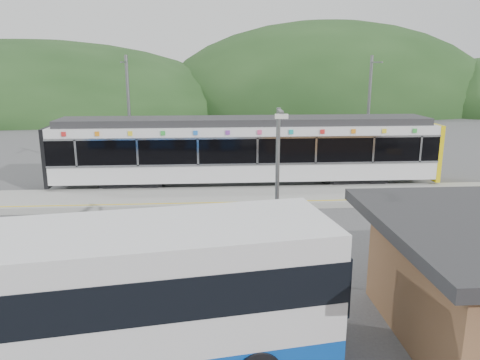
{
  "coord_description": "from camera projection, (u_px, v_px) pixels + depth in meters",
  "views": [
    {
      "loc": [
        -2.52,
        -18.64,
        6.46
      ],
      "look_at": [
        -1.16,
        1.0,
        1.6
      ],
      "focal_mm": 35.0,
      "sensor_mm": 36.0,
      "label": 1
    }
  ],
  "objects": [
    {
      "name": "lamp_post",
      "position": [
        278.0,
        181.0,
        13.66
      ],
      "size": [
        0.36,
        0.95,
        5.28
      ],
      "rotation": [
        0.0,
        0.0,
        -0.05
      ],
      "color": "slate",
      "rests_on": "ground"
    },
    {
      "name": "catenary_mast_east",
      "position": [
        369.0,
        114.0,
        27.66
      ],
      "size": [
        0.18,
        1.8,
        7.0
      ],
      "color": "slate",
      "rests_on": "ground"
    },
    {
      "name": "train",
      "position": [
        246.0,
        149.0,
        25.05
      ],
      "size": [
        20.44,
        3.01,
        3.74
      ],
      "color": "black",
      "rests_on": "ground"
    },
    {
      "name": "yellow_line",
      "position": [
        263.0,
        202.0,
        21.64
      ],
      "size": [
        26.0,
        0.1,
        0.01
      ],
      "primitive_type": "cube",
      "color": "yellow",
      "rests_on": "platform"
    },
    {
      "name": "hills",
      "position": [
        370.0,
        187.0,
        25.31
      ],
      "size": [
        146.0,
        149.0,
        26.0
      ],
      "color": "#1E3D19",
      "rests_on": "ground"
    },
    {
      "name": "platform",
      "position": [
        260.0,
        197.0,
        22.94
      ],
      "size": [
        26.0,
        3.2,
        0.3
      ],
      "primitive_type": "cube",
      "color": "#9E9E99",
      "rests_on": "ground"
    },
    {
      "name": "catenary_mast_west",
      "position": [
        129.0,
        115.0,
        26.72
      ],
      "size": [
        0.18,
        1.8,
        7.0
      ],
      "color": "slate",
      "rests_on": "ground"
    },
    {
      "name": "ground",
      "position": [
        269.0,
        222.0,
        19.78
      ],
      "size": [
        120.0,
        120.0,
        0.0
      ],
      "primitive_type": "plane",
      "color": "#4C4C4F",
      "rests_on": "ground"
    },
    {
      "name": "bus",
      "position": [
        43.0,
        314.0,
        9.41
      ],
      "size": [
        12.25,
        4.58,
        3.26
      ],
      "rotation": [
        0.0,
        0.0,
        0.16
      ],
      "color": "#0B46B2",
      "rests_on": "ground"
    }
  ]
}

